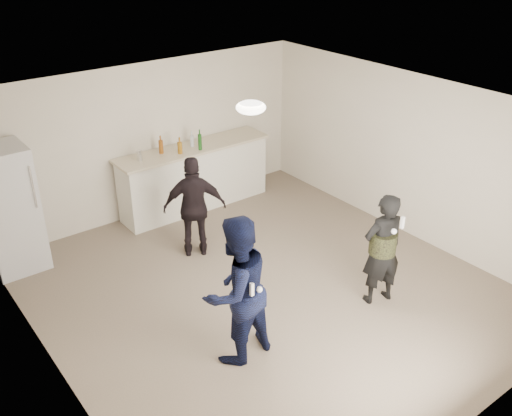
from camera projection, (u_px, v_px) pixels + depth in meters
floor at (265, 289)px, 7.65m from camera, size 6.00×6.00×0.00m
ceiling at (267, 109)px, 6.51m from camera, size 6.00×6.00×0.00m
wall_back at (151, 140)px, 9.20m from camera, size 6.00×0.00×6.00m
wall_front at (479, 331)px, 4.96m from camera, size 6.00×0.00×6.00m
wall_left at (46, 284)px, 5.59m from camera, size 0.00×6.00×6.00m
wall_right at (409, 156)px, 8.57m from camera, size 0.00×6.00×6.00m
counter at (195, 178)px, 9.62m from camera, size 2.60×0.56×1.05m
counter_top at (193, 148)px, 9.37m from camera, size 2.68×0.64×0.04m
fridge at (9, 210)px, 7.77m from camera, size 0.70×0.70×1.80m
fridge_handle at (33, 187)px, 7.48m from camera, size 0.02×0.02×0.60m
ceiling_dome at (251, 107)px, 6.75m from camera, size 0.36×0.36×0.16m
shaker at (140, 155)px, 8.80m from camera, size 0.08×0.08×0.17m
man at (236, 291)px, 6.13m from camera, size 0.92×0.75×1.75m
woman at (382, 249)px, 7.12m from camera, size 0.63×0.49×1.52m
camo_shorts at (383, 243)px, 7.07m from camera, size 0.34×0.34×0.28m
spectator at (195, 207)px, 8.14m from camera, size 0.96×0.77×1.53m
remote_man at (252, 289)px, 5.85m from camera, size 0.04×0.04×0.15m
nunchuk_man at (259, 289)px, 5.97m from camera, size 0.07×0.07×0.07m
remote_woman at (402, 222)px, 6.72m from camera, size 0.04×0.04×0.15m
nunchuk_woman at (394, 231)px, 6.73m from camera, size 0.07×0.07×0.07m
bottle_cluster at (182, 145)px, 9.15m from camera, size 0.64×0.31×0.26m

